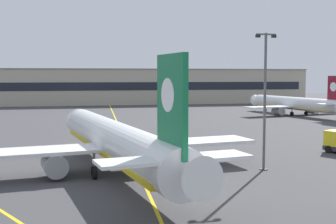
{
  "coord_description": "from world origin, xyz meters",
  "views": [
    {
      "loc": [
        -7.3,
        -34.32,
        10.11
      ],
      "look_at": [
        2.34,
        11.76,
        6.26
      ],
      "focal_mm": 47.3,
      "sensor_mm": 36.0,
      "label": 1
    }
  ],
  "objects_px": {
    "safety_cone_by_nose_gear": "(108,147)",
    "airliner_background": "(295,104)",
    "airliner_foreground": "(115,141)",
    "apron_lamp_post": "(265,99)"
  },
  "relations": [
    {
      "from": "airliner_background",
      "to": "safety_cone_by_nose_gear",
      "type": "distance_m",
      "value": 66.63
    },
    {
      "from": "airliner_foreground",
      "to": "safety_cone_by_nose_gear",
      "type": "relative_size",
      "value": 75.17
    },
    {
      "from": "airliner_foreground",
      "to": "apron_lamp_post",
      "type": "bearing_deg",
      "value": -5.9
    },
    {
      "from": "airliner_foreground",
      "to": "airliner_background",
      "type": "height_order",
      "value": "airliner_foreground"
    },
    {
      "from": "airliner_foreground",
      "to": "safety_cone_by_nose_gear",
      "type": "height_order",
      "value": "airliner_foreground"
    },
    {
      "from": "airliner_foreground",
      "to": "apron_lamp_post",
      "type": "height_order",
      "value": "apron_lamp_post"
    },
    {
      "from": "apron_lamp_post",
      "to": "safety_cone_by_nose_gear",
      "type": "xyz_separation_m",
      "value": [
        -15.5,
        17.48,
        -7.37
      ]
    },
    {
      "from": "safety_cone_by_nose_gear",
      "to": "airliner_background",
      "type": "bearing_deg",
      "value": 40.05
    },
    {
      "from": "airliner_background",
      "to": "apron_lamp_post",
      "type": "relative_size",
      "value": 2.45
    },
    {
      "from": "airliner_background",
      "to": "apron_lamp_post",
      "type": "xyz_separation_m",
      "value": [
        -35.47,
        -60.32,
        4.7
      ]
    }
  ]
}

